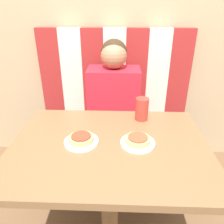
{
  "coord_description": "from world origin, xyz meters",
  "views": [
    {
      "loc": [
        0.05,
        -0.91,
        1.36
      ],
      "look_at": [
        0.0,
        0.34,
        0.75
      ],
      "focal_mm": 35.0,
      "sensor_mm": 36.0,
      "label": 1
    }
  ],
  "objects_px": {
    "person": "(114,87)",
    "pizza_left": "(81,139)",
    "pizza_right": "(138,140)",
    "drinking_cup": "(142,109)",
    "plate_left": "(81,142)",
    "plate_right": "(138,143)"
  },
  "relations": [
    {
      "from": "person",
      "to": "pizza_left",
      "type": "bearing_deg",
      "value": -101.53
    },
    {
      "from": "plate_left",
      "to": "pizza_right",
      "type": "bearing_deg",
      "value": -0.0
    },
    {
      "from": "person",
      "to": "drinking_cup",
      "type": "bearing_deg",
      "value": -66.77
    },
    {
      "from": "person",
      "to": "pizza_right",
      "type": "bearing_deg",
      "value": -78.47
    },
    {
      "from": "plate_right",
      "to": "drinking_cup",
      "type": "distance_m",
      "value": 0.28
    },
    {
      "from": "plate_right",
      "to": "person",
      "type": "bearing_deg",
      "value": 101.53
    },
    {
      "from": "person",
      "to": "pizza_left",
      "type": "distance_m",
      "value": 0.7
    },
    {
      "from": "person",
      "to": "drinking_cup",
      "type": "relative_size",
      "value": 4.95
    },
    {
      "from": "person",
      "to": "pizza_left",
      "type": "relative_size",
      "value": 5.36
    },
    {
      "from": "plate_left",
      "to": "pizza_left",
      "type": "xyz_separation_m",
      "value": [
        0.0,
        -0.0,
        0.02
      ]
    },
    {
      "from": "pizza_left",
      "to": "plate_right",
      "type": "bearing_deg",
      "value": 0.0
    },
    {
      "from": "pizza_right",
      "to": "drinking_cup",
      "type": "distance_m",
      "value": 0.27
    },
    {
      "from": "pizza_right",
      "to": "plate_left",
      "type": "bearing_deg",
      "value": 180.0
    },
    {
      "from": "pizza_left",
      "to": "pizza_right",
      "type": "height_order",
      "value": "same"
    },
    {
      "from": "plate_right",
      "to": "pizza_left",
      "type": "distance_m",
      "value": 0.28
    },
    {
      "from": "person",
      "to": "plate_right",
      "type": "height_order",
      "value": "person"
    },
    {
      "from": "plate_left",
      "to": "pizza_right",
      "type": "xyz_separation_m",
      "value": [
        0.28,
        -0.0,
        0.02
      ]
    },
    {
      "from": "pizza_left",
      "to": "drinking_cup",
      "type": "height_order",
      "value": "drinking_cup"
    },
    {
      "from": "person",
      "to": "pizza_left",
      "type": "height_order",
      "value": "person"
    },
    {
      "from": "plate_left",
      "to": "pizza_left",
      "type": "distance_m",
      "value": 0.02
    },
    {
      "from": "person",
      "to": "plate_left",
      "type": "bearing_deg",
      "value": -101.53
    },
    {
      "from": "drinking_cup",
      "to": "person",
      "type": "bearing_deg",
      "value": 113.23
    }
  ]
}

